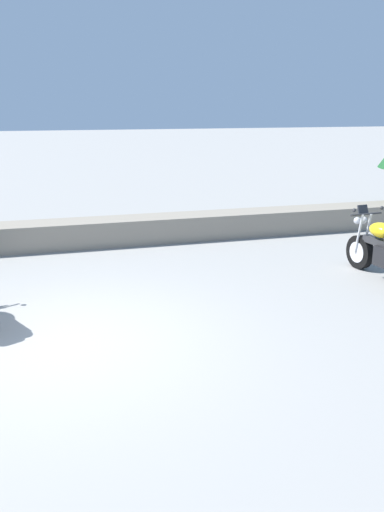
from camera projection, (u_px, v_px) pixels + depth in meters
ground_plane at (58, 342)px, 6.73m from camera, size 120.00×120.00×0.00m
stone_wall at (48, 235)px, 11.09m from camera, size 36.00×0.80×0.55m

